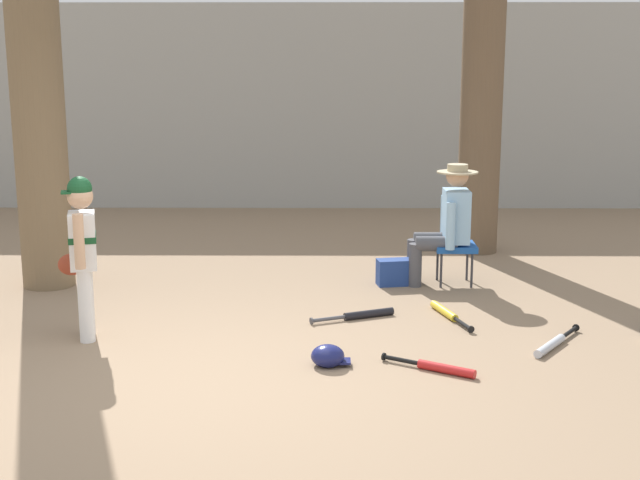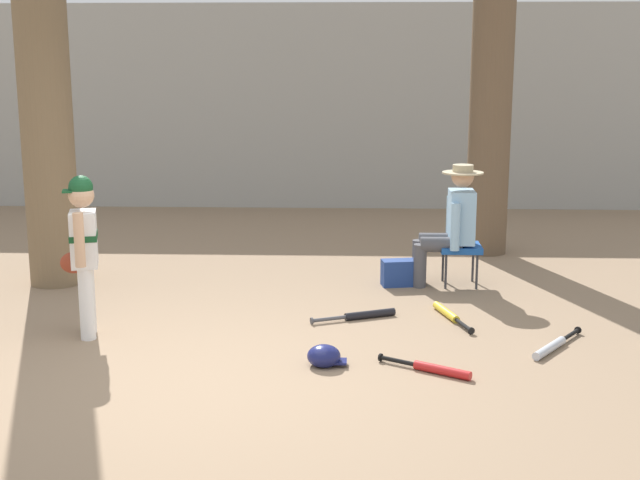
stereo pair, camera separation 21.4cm
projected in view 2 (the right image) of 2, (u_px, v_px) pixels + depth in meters
name	position (u px, v px, depth m)	size (l,w,h in m)	color
ground_plane	(202.00, 382.00, 5.86)	(60.00, 60.00, 0.00)	#897056
concrete_back_wall	(286.00, 107.00, 12.87)	(18.00, 0.36, 3.04)	#9E9E99
tree_near_player	(43.00, 64.00, 8.08)	(0.73, 0.73, 5.02)	brown
tree_behind_spectator	(493.00, 34.00, 9.42)	(0.77, 0.77, 5.75)	brown
young_ballplayer	(83.00, 245.00, 6.73)	(0.42, 0.57, 1.31)	white
folding_stool	(460.00, 249.00, 8.38)	(0.40, 0.40, 0.41)	#194C9E
seated_spectator	(451.00, 222.00, 8.32)	(0.67, 0.53, 1.20)	#47474C
handbag_beside_stool	(399.00, 273.00, 8.40)	(0.34, 0.18, 0.26)	navy
bat_red_barrel	(435.00, 369.00, 6.03)	(0.65, 0.42, 0.07)	red
bat_aluminum_silver	(553.00, 346.00, 6.51)	(0.53, 0.70, 0.07)	#B7BCC6
bat_black_composite	(363.00, 315.00, 7.32)	(0.74, 0.36, 0.07)	black
bat_yellow_trainer	(449.00, 314.00, 7.35)	(0.27, 0.77, 0.07)	yellow
batting_helmet_navy	(324.00, 356.00, 6.17)	(0.29, 0.22, 0.17)	navy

